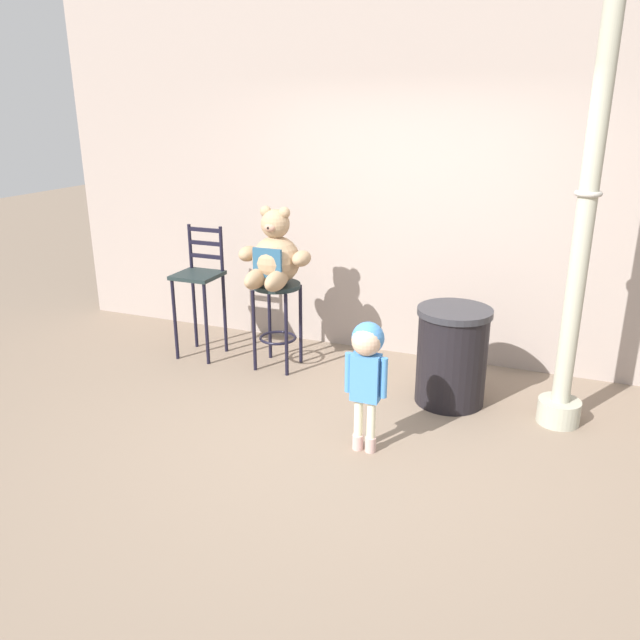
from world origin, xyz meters
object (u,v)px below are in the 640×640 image
at_px(lamppost, 578,270).
at_px(trash_bin, 452,356).
at_px(bar_stool_with_teddy, 277,307).
at_px(teddy_bear, 274,257).
at_px(child_walking, 367,360).
at_px(bar_chair_empty, 200,283).

bearing_deg(lamppost, trash_bin, 176.16).
xyz_separation_m(bar_stool_with_teddy, teddy_bear, (0.00, -0.03, 0.46)).
height_order(child_walking, lamppost, lamppost).
bearing_deg(teddy_bear, trash_bin, -3.98).
bearing_deg(bar_stool_with_teddy, child_walking, -43.30).
distance_m(teddy_bear, child_walking, 1.63).
relative_size(bar_stool_with_teddy, lamppost, 0.27).
relative_size(child_walking, lamppost, 0.31).
xyz_separation_m(teddy_bear, child_walking, (1.17, -1.07, -0.35)).
bearing_deg(trash_bin, teddy_bear, 176.02).
height_order(bar_stool_with_teddy, child_walking, child_walking).
xyz_separation_m(trash_bin, bar_chair_empty, (-2.36, 0.15, 0.30)).
bearing_deg(bar_chair_empty, trash_bin, -3.63).
bearing_deg(lamppost, child_walking, -143.45).
distance_m(child_walking, bar_chair_empty, 2.25).
xyz_separation_m(child_walking, bar_chair_empty, (-1.96, 1.11, 0.03)).
distance_m(trash_bin, lamppost, 1.13).
relative_size(teddy_bear, lamppost, 0.23).
bearing_deg(trash_bin, lamppost, -3.84).
distance_m(bar_stool_with_teddy, child_walking, 1.62).
relative_size(trash_bin, bar_chair_empty, 0.65).
bearing_deg(child_walking, trash_bin, 83.41).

